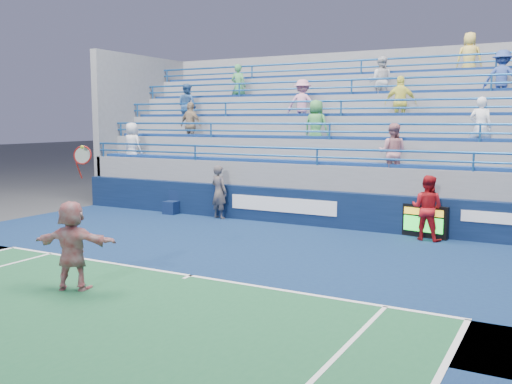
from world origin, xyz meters
The scene contains 8 objects.
ground centered at (0.00, 0.00, 0.00)m, with size 120.00×120.00×0.00m, color #333538.
sponsor_wall centered at (0.00, 6.50, 0.55)m, with size 18.00×0.32×1.10m.
bleacher_stand centered at (0.01, 10.27, 1.55)m, with size 18.00×5.60×6.13m.
serve_speed_board centered at (3.36, 6.29, 0.46)m, with size 1.32×0.39×0.91m.
judge_chair centered at (-5.15, 6.18, 0.26)m, with size 0.47×0.47×0.81m.
tennis_player centered at (-1.41, -1.82, 0.87)m, with size 1.67×1.05×2.76m.
line_judge centered at (-3.24, 6.21, 0.88)m, with size 0.64×0.42×1.77m, color #131B36.
ball_girl centered at (3.48, 5.99, 0.88)m, with size 0.86×0.67×1.76m, color #A41218.
Camera 1 is at (6.70, -9.40, 3.21)m, focal length 40.00 mm.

